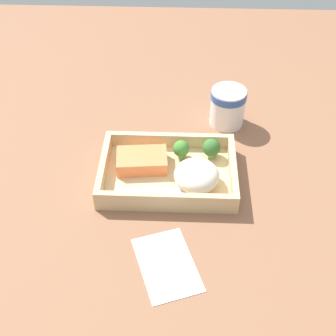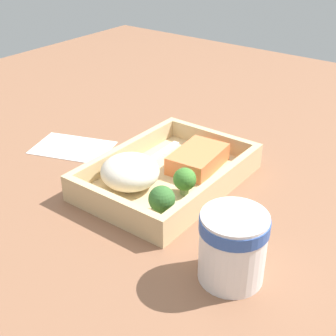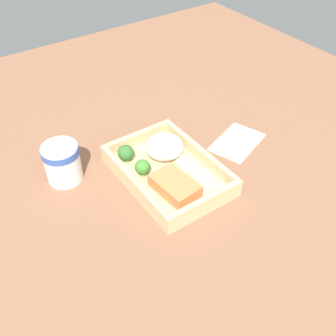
{
  "view_description": "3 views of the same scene",
  "coord_description": "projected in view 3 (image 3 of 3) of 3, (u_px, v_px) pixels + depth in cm",
  "views": [
    {
      "loc": [
        2.62,
        -67.76,
        66.18
      ],
      "look_at": [
        0.0,
        0.0,
        2.7
      ],
      "focal_mm": 50.0,
      "sensor_mm": 36.0,
      "label": 1
    },
    {
      "loc": [
        50.71,
        38.11,
        38.44
      ],
      "look_at": [
        0.0,
        0.0,
        2.7
      ],
      "focal_mm": 50.0,
      "sensor_mm": 36.0,
      "label": 2
    },
    {
      "loc": [
        -52.44,
        36.31,
        59.69
      ],
      "look_at": [
        0.0,
        0.0,
        2.7
      ],
      "focal_mm": 42.0,
      "sensor_mm": 36.0,
      "label": 3
    }
  ],
  "objects": [
    {
      "name": "takeout_tray",
      "position": [
        168.0,
        175.0,
        0.87
      ],
      "size": [
        26.97,
        18.72,
        1.2
      ],
      "primitive_type": "cube",
      "color": "#D0B280",
      "rests_on": "ground_plane"
    },
    {
      "name": "fork",
      "position": [
        190.0,
        166.0,
        0.88
      ],
      "size": [
        15.87,
        2.52,
        0.44
      ],
      "color": "silver",
      "rests_on": "takeout_tray"
    },
    {
      "name": "broccoli_floret_2",
      "position": [
        126.0,
        153.0,
        0.88
      ],
      "size": [
        3.71,
        3.71,
        4.31
      ],
      "color": "#81A95E",
      "rests_on": "takeout_tray"
    },
    {
      "name": "mashed_potatoes",
      "position": [
        164.0,
        147.0,
        0.9
      ],
      "size": [
        8.81,
        8.94,
        4.86
      ],
      "primitive_type": "ellipsoid",
      "color": "silver",
      "rests_on": "takeout_tray"
    },
    {
      "name": "ground_plane",
      "position": [
        168.0,
        180.0,
        0.88
      ],
      "size": [
        160.0,
        160.0,
        2.0
      ],
      "primitive_type": "cube",
      "color": "brown"
    },
    {
      "name": "salmon_fillet",
      "position": [
        175.0,
        186.0,
        0.81
      ],
      "size": [
        10.66,
        7.48,
        2.93
      ],
      "primitive_type": "cube",
      "rotation": [
        0.0,
        0.0,
        0.09
      ],
      "color": "#F07C47",
      "rests_on": "takeout_tray"
    },
    {
      "name": "paper_cup",
      "position": [
        62.0,
        161.0,
        0.84
      ],
      "size": [
        7.94,
        7.94,
        8.79
      ],
      "color": "white",
      "rests_on": "ground_plane"
    },
    {
      "name": "tray_rim",
      "position": [
        168.0,
        168.0,
        0.86
      ],
      "size": [
        26.97,
        18.72,
        3.05
      ],
      "color": "#D0B280",
      "rests_on": "takeout_tray"
    },
    {
      "name": "receipt_slip",
      "position": [
        237.0,
        142.0,
        0.97
      ],
      "size": [
        13.14,
        16.04,
        0.24
      ],
      "primitive_type": "cube",
      "rotation": [
        0.0,
        0.0,
        0.34
      ],
      "color": "white",
      "rests_on": "ground_plane"
    },
    {
      "name": "broccoli_floret_1",
      "position": [
        143.0,
        167.0,
        0.84
      ],
      "size": [
        3.42,
        3.42,
        4.15
      ],
      "color": "#7B965D",
      "rests_on": "takeout_tray"
    }
  ]
}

